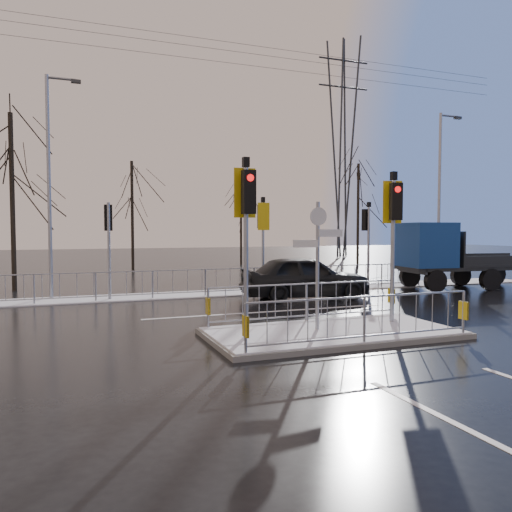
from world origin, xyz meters
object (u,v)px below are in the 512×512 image
object	(u,v)px
traffic_island	(332,320)
car_far_lane	(305,277)
flatbed_truck	(442,254)
street_lamp_left	(51,177)
street_lamp_right	(441,191)

from	to	relation	value
traffic_island	car_far_lane	bearing A→B (deg)	69.24
flatbed_truck	street_lamp_left	distance (m)	16.14
traffic_island	street_lamp_left	bearing A→B (deg)	124.07
traffic_island	car_far_lane	size ratio (longest dim) A/B	1.27
car_far_lane	street_lamp_left	world-z (taller)	street_lamp_left
street_lamp_right	flatbed_truck	bearing A→B (deg)	-127.84
flatbed_truck	street_lamp_right	xyz separation A→B (m)	(1.38, 1.78, 2.88)
traffic_island	flatbed_truck	size ratio (longest dim) A/B	0.94
car_far_lane	street_lamp_right	bearing A→B (deg)	-68.11
flatbed_truck	street_lamp_left	bearing A→B (deg)	169.90
traffic_island	street_lamp_right	bearing A→B (deg)	38.73
flatbed_truck	street_lamp_left	world-z (taller)	street_lamp_left
car_far_lane	street_lamp_left	distance (m)	10.07
car_far_lane	traffic_island	bearing A→B (deg)	164.73
street_lamp_right	traffic_island	bearing A→B (deg)	-141.27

